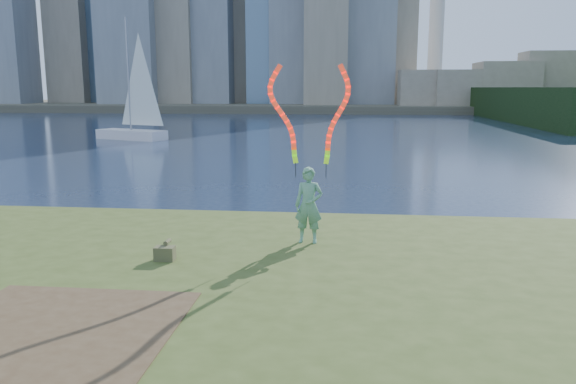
# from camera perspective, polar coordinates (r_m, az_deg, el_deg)

# --- Properties ---
(ground) EXTENTS (320.00, 320.00, 0.00)m
(ground) POSITION_cam_1_polar(r_m,az_deg,el_deg) (10.79, -3.21, -11.17)
(ground) COLOR #19263F
(ground) RESTS_ON ground
(grassy_knoll) EXTENTS (20.00, 18.00, 0.80)m
(grassy_knoll) POSITION_cam_1_polar(r_m,az_deg,el_deg) (8.59, -5.75, -14.68)
(grassy_knoll) COLOR #3A4A1A
(grassy_knoll) RESTS_ON ground
(dirt_patch) EXTENTS (3.20, 3.00, 0.02)m
(dirt_patch) POSITION_cam_1_polar(r_m,az_deg,el_deg) (8.34, -22.50, -12.71)
(dirt_patch) COLOR #47331E
(dirt_patch) RESTS_ON grassy_knoll
(far_shore) EXTENTS (320.00, 40.00, 1.20)m
(far_shore) POSITION_cam_1_polar(r_m,az_deg,el_deg) (104.96, 5.17, 8.68)
(far_shore) COLOR #4C4738
(far_shore) RESTS_ON ground
(woman_with_ribbons) EXTENTS (2.03, 0.42, 3.97)m
(woman_with_ribbons) POSITION_cam_1_polar(r_m,az_deg,el_deg) (11.54, 2.20, 1.72)
(woman_with_ribbons) COLOR #187440
(woman_with_ribbons) RESTS_ON grassy_knoll
(canvas_bag) EXTENTS (0.37, 0.42, 0.35)m
(canvas_bag) POSITION_cam_1_polar(r_m,az_deg,el_deg) (10.83, -12.39, -6.03)
(canvas_bag) COLOR #474A29
(canvas_bag) RESTS_ON grassy_knoll
(sailboat) EXTENTS (6.02, 3.81, 9.24)m
(sailboat) POSITION_cam_1_polar(r_m,az_deg,el_deg) (45.27, -15.40, 7.16)
(sailboat) COLOR white
(sailboat) RESTS_ON ground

